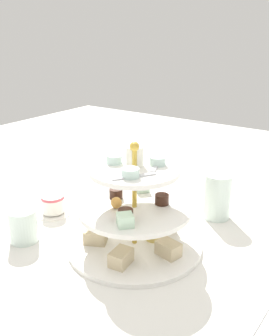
% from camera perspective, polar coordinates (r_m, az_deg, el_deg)
% --- Properties ---
extents(ground_plane, '(2.40, 2.40, 0.00)m').
position_cam_1_polar(ground_plane, '(0.85, 0.00, -11.82)').
color(ground_plane, silver).
extents(tiered_serving_stand, '(0.29, 0.29, 0.24)m').
position_cam_1_polar(tiered_serving_stand, '(0.81, 0.01, -7.45)').
color(tiered_serving_stand, white).
rests_on(tiered_serving_stand, ground_plane).
extents(water_glass_tall_right, '(0.07, 0.07, 0.12)m').
position_cam_1_polar(water_glass_tall_right, '(0.97, 12.44, -4.20)').
color(water_glass_tall_right, silver).
rests_on(water_glass_tall_right, ground_plane).
extents(water_glass_short_left, '(0.06, 0.06, 0.08)m').
position_cam_1_polar(water_glass_short_left, '(0.89, -16.52, -8.37)').
color(water_glass_short_left, silver).
rests_on(water_glass_short_left, ground_plane).
extents(teacup_with_saucer, '(0.09, 0.09, 0.05)m').
position_cam_1_polar(teacup_with_saucer, '(1.00, -12.23, -5.53)').
color(teacup_with_saucer, white).
rests_on(teacup_with_saucer, ground_plane).
extents(butter_knife_left, '(0.17, 0.02, 0.00)m').
position_cam_1_polar(butter_knife_left, '(0.70, 18.44, -20.49)').
color(butter_knife_left, silver).
rests_on(butter_knife_left, ground_plane).
extents(butter_knife_right, '(0.14, 0.12, 0.00)m').
position_cam_1_polar(butter_knife_right, '(1.11, -1.93, -3.58)').
color(butter_knife_right, silver).
rests_on(butter_knife_right, ground_plane).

